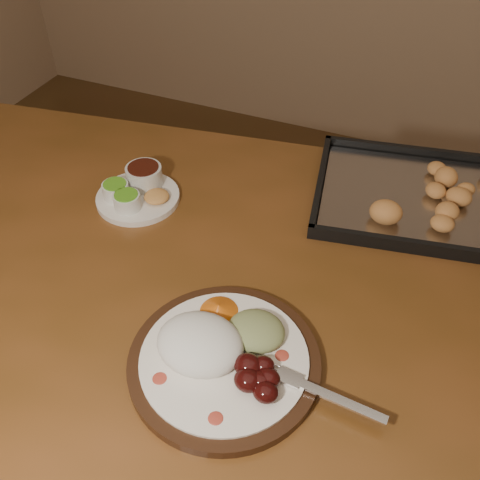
% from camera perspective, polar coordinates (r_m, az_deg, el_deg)
% --- Properties ---
extents(dining_table, '(1.61, 1.11, 0.75)m').
position_cam_1_polar(dining_table, '(1.07, -2.55, -6.51)').
color(dining_table, brown).
rests_on(dining_table, ground).
extents(dinner_plate, '(0.41, 0.30, 0.07)m').
position_cam_1_polar(dinner_plate, '(0.85, -1.89, -12.01)').
color(dinner_plate, black).
rests_on(dinner_plate, dining_table).
extents(condiment_saucer, '(0.18, 0.18, 0.06)m').
position_cam_1_polar(condiment_saucer, '(1.16, -10.92, 5.20)').
color(condiment_saucer, white).
rests_on(condiment_saucer, dining_table).
extents(baking_tray, '(0.51, 0.41, 0.05)m').
position_cam_1_polar(baking_tray, '(1.20, 19.19, 4.38)').
color(baking_tray, black).
rests_on(baking_tray, dining_table).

